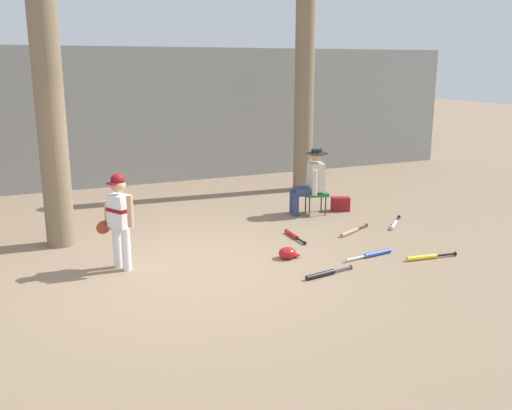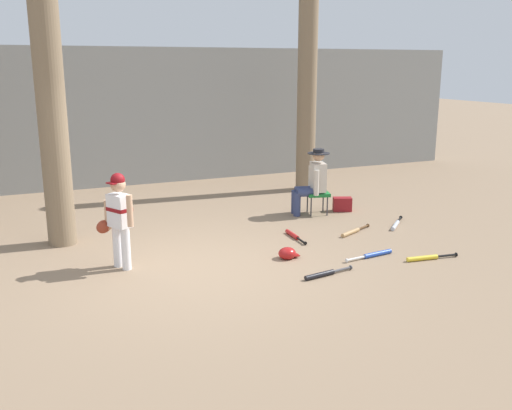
{
  "view_description": "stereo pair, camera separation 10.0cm",
  "coord_description": "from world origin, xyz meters",
  "px_view_note": "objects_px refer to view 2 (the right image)",
  "views": [
    {
      "loc": [
        -2.18,
        -6.83,
        2.67
      ],
      "look_at": [
        0.99,
        0.25,
        0.75
      ],
      "focal_mm": 39.84,
      "sensor_mm": 36.0,
      "label": 1
    },
    {
      "loc": [
        -2.09,
        -6.87,
        2.67
      ],
      "look_at": [
        0.99,
        0.25,
        0.75
      ],
      "focal_mm": 39.84,
      "sensor_mm": 36.0,
      "label": 2
    }
  ],
  "objects_px": {
    "folding_stool": "(317,194)",
    "handbag_beside_stool": "(342,204)",
    "tree_behind_spectator": "(307,76)",
    "bat_yellow_trainer": "(426,258)",
    "seated_spectator": "(313,180)",
    "bat_wood_tan": "(353,232)",
    "bat_red_barrel": "(294,235)",
    "bat_aluminum_silver": "(396,224)",
    "tree_near_player": "(48,64)",
    "young_ballplayer": "(119,215)",
    "batting_helmet_red": "(287,253)",
    "bat_black_composite": "(323,274)",
    "bat_blue_youth": "(374,254)"
  },
  "relations": [
    {
      "from": "handbag_beside_stool",
      "to": "tree_behind_spectator",
      "type": "bearing_deg",
      "value": 82.34
    },
    {
      "from": "seated_spectator",
      "to": "handbag_beside_stool",
      "type": "bearing_deg",
      "value": -3.15
    },
    {
      "from": "tree_near_player",
      "to": "folding_stool",
      "type": "distance_m",
      "value": 5.03
    },
    {
      "from": "seated_spectator",
      "to": "bat_wood_tan",
      "type": "distance_m",
      "value": 1.49
    },
    {
      "from": "young_ballplayer",
      "to": "bat_aluminum_silver",
      "type": "relative_size",
      "value": 2.05
    },
    {
      "from": "bat_wood_tan",
      "to": "bat_aluminum_silver",
      "type": "relative_size",
      "value": 1.17
    },
    {
      "from": "tree_behind_spectator",
      "to": "tree_near_player",
      "type": "bearing_deg",
      "value": -159.36
    },
    {
      "from": "bat_blue_youth",
      "to": "tree_near_player",
      "type": "bearing_deg",
      "value": 149.07
    },
    {
      "from": "young_ballplayer",
      "to": "bat_aluminum_silver",
      "type": "height_order",
      "value": "young_ballplayer"
    },
    {
      "from": "folding_stool",
      "to": "handbag_beside_stool",
      "type": "distance_m",
      "value": 0.58
    },
    {
      "from": "young_ballplayer",
      "to": "seated_spectator",
      "type": "height_order",
      "value": "young_ballplayer"
    },
    {
      "from": "seated_spectator",
      "to": "batting_helmet_red",
      "type": "bearing_deg",
      "value": -126.67
    },
    {
      "from": "bat_wood_tan",
      "to": "bat_aluminum_silver",
      "type": "height_order",
      "value": "same"
    },
    {
      "from": "bat_black_composite",
      "to": "bat_red_barrel",
      "type": "bearing_deg",
      "value": 75.78
    },
    {
      "from": "tree_near_player",
      "to": "folding_stool",
      "type": "relative_size",
      "value": 12.13
    },
    {
      "from": "handbag_beside_stool",
      "to": "bat_red_barrel",
      "type": "xyz_separation_m",
      "value": [
        -1.6,
        -1.14,
        -0.1
      ]
    },
    {
      "from": "young_ballplayer",
      "to": "folding_stool",
      "type": "distance_m",
      "value": 4.12
    },
    {
      "from": "bat_red_barrel",
      "to": "batting_helmet_red",
      "type": "xyz_separation_m",
      "value": [
        -0.54,
        -0.86,
        0.04
      ]
    },
    {
      "from": "folding_stool",
      "to": "batting_helmet_red",
      "type": "xyz_separation_m",
      "value": [
        -1.61,
        -2.01,
        -0.29
      ]
    },
    {
      "from": "bat_black_composite",
      "to": "batting_helmet_red",
      "type": "relative_size",
      "value": 2.53
    },
    {
      "from": "bat_aluminum_silver",
      "to": "tree_near_player",
      "type": "bearing_deg",
      "value": 166.71
    },
    {
      "from": "seated_spectator",
      "to": "batting_helmet_red",
      "type": "height_order",
      "value": "seated_spectator"
    },
    {
      "from": "tree_behind_spectator",
      "to": "bat_yellow_trainer",
      "type": "height_order",
      "value": "tree_behind_spectator"
    },
    {
      "from": "bat_yellow_trainer",
      "to": "bat_aluminum_silver",
      "type": "bearing_deg",
      "value": 67.22
    },
    {
      "from": "tree_near_player",
      "to": "seated_spectator",
      "type": "xyz_separation_m",
      "value": [
        4.37,
        0.04,
        -2.03
      ]
    },
    {
      "from": "young_ballplayer",
      "to": "seated_spectator",
      "type": "xyz_separation_m",
      "value": [
        3.74,
        1.48,
        -0.1
      ]
    },
    {
      "from": "seated_spectator",
      "to": "handbag_beside_stool",
      "type": "xyz_separation_m",
      "value": [
        0.63,
        -0.03,
        -0.51
      ]
    },
    {
      "from": "bat_yellow_trainer",
      "to": "bat_blue_youth",
      "type": "bearing_deg",
      "value": 145.38
    },
    {
      "from": "young_ballplayer",
      "to": "bat_wood_tan",
      "type": "relative_size",
      "value": 1.75
    },
    {
      "from": "bat_black_composite",
      "to": "young_ballplayer",
      "type": "bearing_deg",
      "value": 149.76
    },
    {
      "from": "handbag_beside_stool",
      "to": "bat_blue_youth",
      "type": "height_order",
      "value": "handbag_beside_stool"
    },
    {
      "from": "bat_blue_youth",
      "to": "bat_wood_tan",
      "type": "bearing_deg",
      "value": 72.74
    },
    {
      "from": "tree_near_player",
      "to": "handbag_beside_stool",
      "type": "xyz_separation_m",
      "value": [
        5.0,
        0.01,
        -2.55
      ]
    },
    {
      "from": "handbag_beside_stool",
      "to": "batting_helmet_red",
      "type": "xyz_separation_m",
      "value": [
        -2.14,
        -2.0,
        -0.06
      ]
    },
    {
      "from": "seated_spectator",
      "to": "bat_wood_tan",
      "type": "height_order",
      "value": "seated_spectator"
    },
    {
      "from": "bat_black_composite",
      "to": "batting_helmet_red",
      "type": "distance_m",
      "value": 0.83
    },
    {
      "from": "tree_behind_spectator",
      "to": "folding_stool",
      "type": "relative_size",
      "value": 10.98
    },
    {
      "from": "tree_near_player",
      "to": "bat_yellow_trainer",
      "type": "relative_size",
      "value": 7.47
    },
    {
      "from": "tree_behind_spectator",
      "to": "bat_yellow_trainer",
      "type": "xyz_separation_m",
      "value": [
        -0.64,
        -4.8,
        -2.4
      ]
    },
    {
      "from": "tree_near_player",
      "to": "handbag_beside_stool",
      "type": "distance_m",
      "value": 5.61
    },
    {
      "from": "handbag_beside_stool",
      "to": "bat_red_barrel",
      "type": "distance_m",
      "value": 1.97
    },
    {
      "from": "folding_stool",
      "to": "tree_near_player",
      "type": "bearing_deg",
      "value": -179.77
    },
    {
      "from": "handbag_beside_stool",
      "to": "batting_helmet_red",
      "type": "height_order",
      "value": "handbag_beside_stool"
    },
    {
      "from": "young_ballplayer",
      "to": "bat_red_barrel",
      "type": "distance_m",
      "value": 2.88
    },
    {
      "from": "bat_blue_youth",
      "to": "bat_aluminum_silver",
      "type": "distance_m",
      "value": 1.71
    },
    {
      "from": "bat_red_barrel",
      "to": "bat_aluminum_silver",
      "type": "height_order",
      "value": "same"
    },
    {
      "from": "bat_wood_tan",
      "to": "batting_helmet_red",
      "type": "distance_m",
      "value": 1.65
    },
    {
      "from": "bat_blue_youth",
      "to": "bat_black_composite",
      "type": "height_order",
      "value": "same"
    },
    {
      "from": "batting_helmet_red",
      "to": "bat_wood_tan",
      "type": "bearing_deg",
      "value": 23.74
    },
    {
      "from": "tree_behind_spectator",
      "to": "young_ballplayer",
      "type": "xyz_separation_m",
      "value": [
        -4.63,
        -3.42,
        -1.68
      ]
    }
  ]
}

